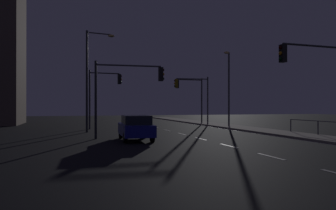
{
  "coord_description": "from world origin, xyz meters",
  "views": [
    {
      "loc": [
        -8.12,
        -3.4,
        2.14
      ],
      "look_at": [
        -1.66,
        18.99,
        2.22
      ],
      "focal_mm": 35.8,
      "sensor_mm": 36.0,
      "label": 1
    }
  ],
  "objects_px": {
    "car": "(136,127)",
    "traffic_light_far_center": "(127,84)",
    "traffic_light_near_right": "(104,88)",
    "street_lamp_mid_block": "(91,72)",
    "traffic_light_near_left": "(193,91)",
    "street_lamp_far_end": "(228,82)",
    "traffic_light_far_right": "(191,91)",
    "traffic_light_mid_left": "(315,71)"
  },
  "relations": [
    {
      "from": "traffic_light_near_right",
      "to": "street_lamp_mid_block",
      "type": "bearing_deg",
      "value": -109.26
    },
    {
      "from": "traffic_light_near_left",
      "to": "traffic_light_far_center",
      "type": "distance_m",
      "value": 15.83
    },
    {
      "from": "car",
      "to": "traffic_light_near_right",
      "type": "height_order",
      "value": "traffic_light_near_right"
    },
    {
      "from": "car",
      "to": "street_lamp_mid_block",
      "type": "relative_size",
      "value": 0.54
    },
    {
      "from": "traffic_light_near_left",
      "to": "traffic_light_near_right",
      "type": "xyz_separation_m",
      "value": [
        -10.1,
        -2.93,
        -0.03
      ]
    },
    {
      "from": "traffic_light_far_right",
      "to": "traffic_light_near_left",
      "type": "bearing_deg",
      "value": -100.72
    },
    {
      "from": "traffic_light_near_left",
      "to": "street_lamp_far_end",
      "type": "height_order",
      "value": "street_lamp_far_end"
    },
    {
      "from": "traffic_light_near_left",
      "to": "traffic_light_far_right",
      "type": "xyz_separation_m",
      "value": [
        0.34,
        1.79,
        -0.01
      ]
    },
    {
      "from": "traffic_light_near_left",
      "to": "car",
      "type": "bearing_deg",
      "value": -122.65
    },
    {
      "from": "car",
      "to": "traffic_light_far_center",
      "type": "height_order",
      "value": "traffic_light_far_center"
    },
    {
      "from": "traffic_light_far_center",
      "to": "traffic_light_near_right",
      "type": "height_order",
      "value": "traffic_light_near_right"
    },
    {
      "from": "traffic_light_far_right",
      "to": "street_lamp_mid_block",
      "type": "distance_m",
      "value": 14.62
    },
    {
      "from": "traffic_light_far_right",
      "to": "car",
      "type": "bearing_deg",
      "value": -120.56
    },
    {
      "from": "traffic_light_far_right",
      "to": "street_lamp_far_end",
      "type": "bearing_deg",
      "value": -73.19
    },
    {
      "from": "traffic_light_far_center",
      "to": "traffic_light_far_right",
      "type": "height_order",
      "value": "traffic_light_far_right"
    },
    {
      "from": "traffic_light_far_center",
      "to": "street_lamp_mid_block",
      "type": "bearing_deg",
      "value": 108.97
    },
    {
      "from": "traffic_light_near_left",
      "to": "traffic_light_mid_left",
      "type": "relative_size",
      "value": 0.95
    },
    {
      "from": "traffic_light_mid_left",
      "to": "street_lamp_mid_block",
      "type": "distance_m",
      "value": 17.05
    },
    {
      "from": "traffic_light_far_right",
      "to": "street_lamp_mid_block",
      "type": "xyz_separation_m",
      "value": [
        -11.78,
        -8.58,
        1.11
      ]
    },
    {
      "from": "car",
      "to": "traffic_light_mid_left",
      "type": "height_order",
      "value": "traffic_light_mid_left"
    },
    {
      "from": "traffic_light_near_left",
      "to": "traffic_light_far_center",
      "type": "height_order",
      "value": "traffic_light_near_left"
    },
    {
      "from": "traffic_light_near_left",
      "to": "traffic_light_far_center",
      "type": "relative_size",
      "value": 1.03
    },
    {
      "from": "traffic_light_far_center",
      "to": "street_lamp_far_end",
      "type": "distance_m",
      "value": 14.35
    },
    {
      "from": "car",
      "to": "traffic_light_near_left",
      "type": "bearing_deg",
      "value": 57.35
    },
    {
      "from": "traffic_light_far_right",
      "to": "traffic_light_mid_left",
      "type": "height_order",
      "value": "traffic_light_mid_left"
    },
    {
      "from": "traffic_light_far_center",
      "to": "traffic_light_near_right",
      "type": "relative_size",
      "value": 0.93
    },
    {
      "from": "car",
      "to": "traffic_light_near_left",
      "type": "height_order",
      "value": "traffic_light_near_left"
    },
    {
      "from": "car",
      "to": "traffic_light_near_right",
      "type": "xyz_separation_m",
      "value": [
        -0.97,
        11.31,
        3.01
      ]
    },
    {
      "from": "street_lamp_far_end",
      "to": "street_lamp_mid_block",
      "type": "bearing_deg",
      "value": -169.68
    },
    {
      "from": "traffic_light_far_center",
      "to": "traffic_light_near_right",
      "type": "bearing_deg",
      "value": 94.03
    },
    {
      "from": "traffic_light_far_right",
      "to": "street_lamp_far_end",
      "type": "distance_m",
      "value": 6.42
    },
    {
      "from": "traffic_light_mid_left",
      "to": "street_lamp_mid_block",
      "type": "xyz_separation_m",
      "value": [
        -11.35,
        12.7,
        0.89
      ]
    },
    {
      "from": "traffic_light_near_right",
      "to": "traffic_light_mid_left",
      "type": "xyz_separation_m",
      "value": [
        10.0,
        -16.56,
        0.24
      ]
    },
    {
      "from": "traffic_light_far_right",
      "to": "traffic_light_mid_left",
      "type": "bearing_deg",
      "value": -91.17
    },
    {
      "from": "traffic_light_far_center",
      "to": "traffic_light_mid_left",
      "type": "height_order",
      "value": "traffic_light_mid_left"
    },
    {
      "from": "traffic_light_far_center",
      "to": "traffic_light_near_right",
      "type": "distance_m",
      "value": 9.83
    },
    {
      "from": "car",
      "to": "traffic_light_far_right",
      "type": "xyz_separation_m",
      "value": [
        9.46,
        16.03,
        3.04
      ]
    },
    {
      "from": "street_lamp_far_end",
      "to": "street_lamp_mid_block",
      "type": "height_order",
      "value": "street_lamp_mid_block"
    },
    {
      "from": "traffic_light_far_center",
      "to": "traffic_light_far_right",
      "type": "xyz_separation_m",
      "value": [
        9.74,
        14.52,
        0.21
      ]
    },
    {
      "from": "traffic_light_mid_left",
      "to": "street_lamp_far_end",
      "type": "bearing_deg",
      "value": 81.47
    },
    {
      "from": "traffic_light_near_left",
      "to": "traffic_light_mid_left",
      "type": "bearing_deg",
      "value": -90.28
    },
    {
      "from": "street_lamp_mid_block",
      "to": "car",
      "type": "bearing_deg",
      "value": -72.68
    }
  ]
}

